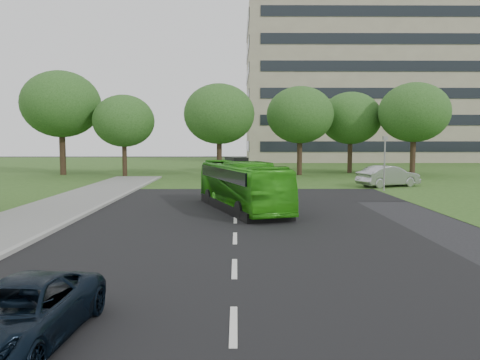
{
  "coord_description": "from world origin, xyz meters",
  "views": [
    {
      "loc": [
        0.06,
        -18.75,
        3.61
      ],
      "look_at": [
        0.23,
        4.24,
        1.6
      ],
      "focal_mm": 35.0,
      "sensor_mm": 36.0,
      "label": 1
    }
  ],
  "objects": [
    {
      "name": "tree_park_b",
      "position": [
        -1.62,
        26.44,
        6.02
      ],
      "size": [
        6.8,
        6.8,
        8.92
      ],
      "color": "black",
      "rests_on": "ground"
    },
    {
      "name": "street_surfaces",
      "position": [
        -0.38,
        22.75,
        0.03
      ],
      "size": [
        120.0,
        120.0,
        0.15
      ],
      "color": "black",
      "rests_on": "ground"
    },
    {
      "name": "ground",
      "position": [
        0.0,
        0.0,
        0.0
      ],
      "size": [
        160.0,
        160.0,
        0.0
      ],
      "primitive_type": "plane",
      "color": "black",
      "rests_on": "ground"
    },
    {
      "name": "camera_pole",
      "position": [
        10.35,
        13.65,
        2.46
      ],
      "size": [
        0.32,
        0.27,
        3.82
      ],
      "rotation": [
        0.0,
        0.0,
        -0.0
      ],
      "color": "gray",
      "rests_on": "ground"
    },
    {
      "name": "tree_park_c",
      "position": [
        6.41,
        28.35,
        6.03
      ],
      "size": [
        6.69,
        6.69,
        8.89
      ],
      "color": "black",
      "rests_on": "ground"
    },
    {
      "name": "tree_park_a",
      "position": [
        -10.95,
        27.19,
        5.38
      ],
      "size": [
        5.97,
        5.97,
        7.93
      ],
      "color": "black",
      "rests_on": "ground"
    },
    {
      "name": "tree_park_e",
      "position": [
        17.52,
        27.44,
        6.23
      ],
      "size": [
        6.88,
        6.88,
        9.17
      ],
      "color": "black",
      "rests_on": "ground"
    },
    {
      "name": "suv",
      "position": [
        -3.75,
        -10.79,
        0.56
      ],
      "size": [
        2.15,
        4.17,
        1.13
      ],
      "primitive_type": "imported",
      "rotation": [
        0.0,
        0.0,
        -0.07
      ],
      "color": "black",
      "rests_on": "ground"
    },
    {
      "name": "tree_park_f",
      "position": [
        -17.57,
        28.72,
        7.1
      ],
      "size": [
        7.83,
        7.83,
        10.45
      ],
      "color": "black",
      "rests_on": "ground"
    },
    {
      "name": "tree_park_d",
      "position": [
        12.25,
        31.47,
        5.85
      ],
      "size": [
        6.54,
        6.54,
        8.64
      ],
      "color": "black",
      "rests_on": "ground"
    },
    {
      "name": "sedan",
      "position": [
        11.62,
        16.6,
        0.81
      ],
      "size": [
        5.19,
        3.51,
        1.62
      ],
      "primitive_type": "imported",
      "rotation": [
        0.0,
        0.0,
        1.98
      ],
      "color": "#A2A2A6",
      "rests_on": "ground"
    },
    {
      "name": "bus",
      "position": [
        0.33,
        5.01,
        1.25
      ],
      "size": [
        4.8,
        9.16,
        2.5
      ],
      "primitive_type": "imported",
      "rotation": [
        0.0,
        0.0,
        0.32
      ],
      "color": "#2FA115",
      "rests_on": "ground"
    },
    {
      "name": "office_building",
      "position": [
        21.96,
        61.96,
        12.5
      ],
      "size": [
        40.1,
        20.1,
        25.0
      ],
      "color": "gray",
      "rests_on": "ground"
    }
  ]
}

